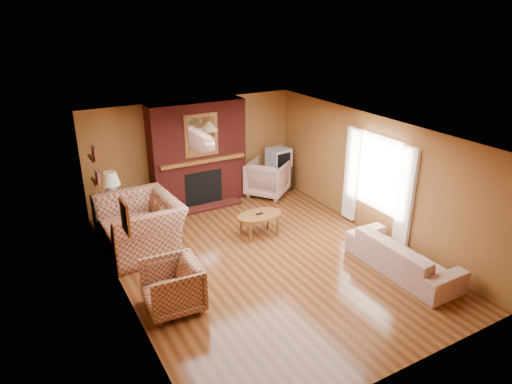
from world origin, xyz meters
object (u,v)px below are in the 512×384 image
plaid_armchair (172,286)px  table_lamp (111,185)px  fireplace (198,155)px  crt_tv (279,157)px  coffee_table (259,217)px  tv_stand (278,178)px  plaid_loveseat (140,226)px  side_table (115,217)px  floral_armchair (268,178)px  floral_sofa (403,256)px

plaid_armchair → table_lamp: table_lamp is taller
fireplace → crt_tv: (2.05, -0.19, -0.33)m
table_lamp → crt_tv: 4.17m
coffee_table → tv_stand: (1.66, 1.95, -0.10)m
plaid_armchair → table_lamp: (-0.15, 3.03, 0.64)m
plaid_loveseat → crt_tv: crt_tv is taller
plaid_armchair → side_table: (-0.15, 3.03, -0.05)m
coffee_table → floral_armchair: bearing=55.1°
tv_stand → floral_sofa: bearing=-97.7°
floral_sofa → floral_armchair: floral_armchair is taller
plaid_loveseat → floral_sofa: (3.75, -2.98, -0.20)m
fireplace → plaid_loveseat: fireplace is taller
plaid_loveseat → floral_sofa: 4.79m
plaid_armchair → table_lamp: 3.10m
plaid_armchair → table_lamp: size_ratio=1.35×
coffee_table → table_lamp: size_ratio=1.49×
floral_armchair → side_table: (-3.74, -0.19, -0.09)m
coffee_table → table_lamp: 3.02m
fireplace → floral_sofa: fireplace is taller
plaid_armchair → tv_stand: size_ratio=1.37×
plaid_armchair → floral_armchair: (3.59, 3.23, 0.04)m
side_table → plaid_armchair: bearing=-87.2°
plaid_armchair → crt_tv: 5.25m
floral_armchair → table_lamp: bearing=55.2°
crt_tv → fireplace: bearing=174.7°
side_table → tv_stand: bearing=4.8°
plaid_loveseat → coffee_table: plaid_loveseat is taller
fireplace → tv_stand: fireplace is taller
fireplace → crt_tv: size_ratio=4.37×
side_table → crt_tv: bearing=4.7°
fireplace → tv_stand: bearing=-5.1°
plaid_loveseat → side_table: (-0.25, 1.00, -0.17)m
fireplace → crt_tv: fireplace is taller
plaid_armchair → plaid_loveseat: bearing=-179.1°
floral_armchair → side_table: bearing=55.2°
table_lamp → tv_stand: table_lamp is taller
floral_armchair → fireplace: bearing=40.5°
fireplace → tv_stand: 2.23m
side_table → crt_tv: (4.15, 0.34, 0.52)m
fireplace → plaid_armchair: (-1.95, -3.57, -0.79)m
fireplace → floral_armchair: (1.64, -0.34, -0.76)m
floral_sofa → crt_tv: size_ratio=3.82×
tv_stand → floral_armchair: bearing=-164.8°
plaid_loveseat → floral_sofa: plaid_loveseat is taller
plaid_armchair → crt_tv: bearing=133.9°
floral_armchair → tv_stand: size_ratio=1.49×
fireplace → plaid_loveseat: size_ratio=1.54×
tv_stand → table_lamp: bearing=179.2°
fireplace → floral_sofa: (1.90, -4.52, -0.88)m
side_table → table_lamp: table_lamp is taller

